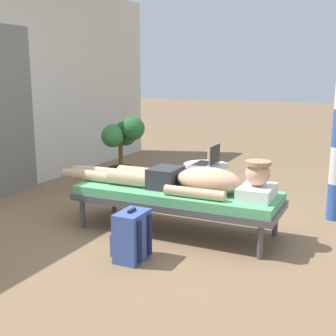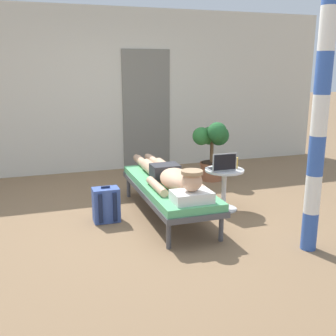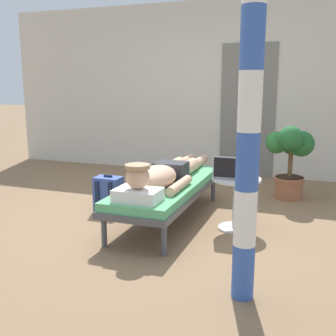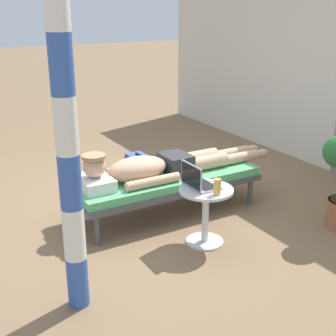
{
  "view_description": "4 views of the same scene",
  "coord_description": "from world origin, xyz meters",
  "px_view_note": "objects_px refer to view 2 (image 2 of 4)",
  "views": [
    {
      "loc": [
        -3.44,
        -1.52,
        1.47
      ],
      "look_at": [
        0.3,
        0.24,
        0.59
      ],
      "focal_mm": 47.45,
      "sensor_mm": 36.0,
      "label": 1
    },
    {
      "loc": [
        -1.26,
        -4.26,
        1.75
      ],
      "look_at": [
        0.19,
        0.06,
        0.61
      ],
      "focal_mm": 43.27,
      "sensor_mm": 36.0,
      "label": 2
    },
    {
      "loc": [
        1.61,
        -3.73,
        1.42
      ],
      "look_at": [
        0.28,
        -0.08,
        0.61
      ],
      "focal_mm": 42.77,
      "sensor_mm": 36.0,
      "label": 3
    },
    {
      "loc": [
        3.96,
        -2.06,
        2.04
      ],
      "look_at": [
        0.14,
        0.17,
        0.46
      ],
      "focal_mm": 49.3,
      "sensor_mm": 36.0,
      "label": 4
    }
  ],
  "objects_px": {
    "lounge_chair": "(168,188)",
    "porch_post": "(320,115)",
    "potted_plant": "(212,145)",
    "side_table": "(224,182)",
    "laptop": "(222,166)",
    "backpack": "(106,205)",
    "person_reclining": "(170,176)",
    "drink_glass": "(235,163)"
  },
  "relations": [
    {
      "from": "backpack",
      "to": "porch_post",
      "type": "bearing_deg",
      "value": -37.92
    },
    {
      "from": "porch_post",
      "to": "lounge_chair",
      "type": "bearing_deg",
      "value": 128.0
    },
    {
      "from": "person_reclining",
      "to": "potted_plant",
      "type": "relative_size",
      "value": 2.3
    },
    {
      "from": "side_table",
      "to": "laptop",
      "type": "distance_m",
      "value": 0.24
    },
    {
      "from": "backpack",
      "to": "potted_plant",
      "type": "height_order",
      "value": "potted_plant"
    },
    {
      "from": "laptop",
      "to": "potted_plant",
      "type": "xyz_separation_m",
      "value": [
        0.49,
        1.36,
        -0.01
      ]
    },
    {
      "from": "backpack",
      "to": "side_table",
      "type": "bearing_deg",
      "value": -3.03
    },
    {
      "from": "drink_glass",
      "to": "porch_post",
      "type": "relative_size",
      "value": 0.05
    },
    {
      "from": "laptop",
      "to": "drink_glass",
      "type": "distance_m",
      "value": 0.22
    },
    {
      "from": "laptop",
      "to": "backpack",
      "type": "height_order",
      "value": "laptop"
    },
    {
      "from": "laptop",
      "to": "backpack",
      "type": "distance_m",
      "value": 1.46
    },
    {
      "from": "laptop",
      "to": "potted_plant",
      "type": "distance_m",
      "value": 1.44
    },
    {
      "from": "backpack",
      "to": "porch_post",
      "type": "distance_m",
      "value": 2.5
    },
    {
      "from": "drink_glass",
      "to": "side_table",
      "type": "bearing_deg",
      "value": -177.83
    },
    {
      "from": "backpack",
      "to": "porch_post",
      "type": "height_order",
      "value": "porch_post"
    },
    {
      "from": "porch_post",
      "to": "backpack",
      "type": "bearing_deg",
      "value": 142.08
    },
    {
      "from": "person_reclining",
      "to": "potted_plant",
      "type": "xyz_separation_m",
      "value": [
        1.16,
        1.37,
        0.05
      ]
    },
    {
      "from": "potted_plant",
      "to": "laptop",
      "type": "bearing_deg",
      "value": -109.85
    },
    {
      "from": "lounge_chair",
      "to": "potted_plant",
      "type": "bearing_deg",
      "value": 48.04
    },
    {
      "from": "lounge_chair",
      "to": "potted_plant",
      "type": "xyz_separation_m",
      "value": [
        1.16,
        1.29,
        0.23
      ]
    },
    {
      "from": "backpack",
      "to": "potted_plant",
      "type": "relative_size",
      "value": 0.45
    },
    {
      "from": "drink_glass",
      "to": "potted_plant",
      "type": "xyz_separation_m",
      "value": [
        0.28,
        1.3,
        -0.02
      ]
    },
    {
      "from": "side_table",
      "to": "laptop",
      "type": "xyz_separation_m",
      "value": [
        -0.06,
        -0.05,
        0.23
      ]
    },
    {
      "from": "lounge_chair",
      "to": "porch_post",
      "type": "relative_size",
      "value": 0.73
    },
    {
      "from": "backpack",
      "to": "potted_plant",
      "type": "xyz_separation_m",
      "value": [
        1.9,
        1.23,
        0.38
      ]
    },
    {
      "from": "lounge_chair",
      "to": "porch_post",
      "type": "height_order",
      "value": "porch_post"
    },
    {
      "from": "lounge_chair",
      "to": "laptop",
      "type": "bearing_deg",
      "value": -5.78
    },
    {
      "from": "person_reclining",
      "to": "side_table",
      "type": "relative_size",
      "value": 4.15
    },
    {
      "from": "potted_plant",
      "to": "person_reclining",
      "type": "bearing_deg",
      "value": -130.14
    },
    {
      "from": "porch_post",
      "to": "potted_plant",
      "type": "bearing_deg",
      "value": 87.02
    },
    {
      "from": "person_reclining",
      "to": "backpack",
      "type": "distance_m",
      "value": 0.82
    },
    {
      "from": "backpack",
      "to": "person_reclining",
      "type": "bearing_deg",
      "value": -11.24
    },
    {
      "from": "lounge_chair",
      "to": "porch_post",
      "type": "distance_m",
      "value": 1.93
    },
    {
      "from": "drink_glass",
      "to": "potted_plant",
      "type": "bearing_deg",
      "value": 77.86
    },
    {
      "from": "lounge_chair",
      "to": "potted_plant",
      "type": "relative_size",
      "value": 2.05
    },
    {
      "from": "person_reclining",
      "to": "backpack",
      "type": "bearing_deg",
      "value": 168.76
    },
    {
      "from": "potted_plant",
      "to": "porch_post",
      "type": "relative_size",
      "value": 0.36
    },
    {
      "from": "backpack",
      "to": "laptop",
      "type": "bearing_deg",
      "value": -5.24
    },
    {
      "from": "laptop",
      "to": "backpack",
      "type": "bearing_deg",
      "value": 174.76
    },
    {
      "from": "drink_glass",
      "to": "potted_plant",
      "type": "height_order",
      "value": "potted_plant"
    },
    {
      "from": "potted_plant",
      "to": "backpack",
      "type": "bearing_deg",
      "value": -147.07
    },
    {
      "from": "laptop",
      "to": "person_reclining",
      "type": "bearing_deg",
      "value": -178.5
    }
  ]
}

